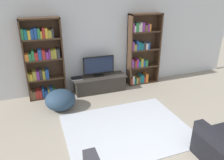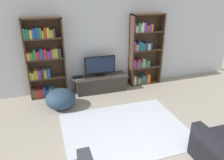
{
  "view_description": "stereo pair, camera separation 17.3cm",
  "coord_description": "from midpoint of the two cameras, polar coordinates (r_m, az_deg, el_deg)",
  "views": [
    {
      "loc": [
        -1.58,
        -1.39,
        2.64
      ],
      "look_at": [
        -0.0,
        2.95,
        0.7
      ],
      "focal_mm": 35.0,
      "sensor_mm": 36.0,
      "label": 1
    },
    {
      "loc": [
        -1.42,
        -1.45,
        2.64
      ],
      "look_at": [
        -0.0,
        2.95,
        0.7
      ],
      "focal_mm": 35.0,
      "sensor_mm": 36.0,
      "label": 2
    }
  ],
  "objects": [
    {
      "name": "laptop",
      "position": [
        5.87,
        -8.07,
        0.52
      ],
      "size": [
        0.3,
        0.25,
        0.03
      ],
      "color": "#B7B7BC",
      "rests_on": "tv_stand"
    },
    {
      "name": "television",
      "position": [
        5.9,
        -2.29,
        3.8
      ],
      "size": [
        0.85,
        0.16,
        0.56
      ],
      "color": "black",
      "rests_on": "tv_stand"
    },
    {
      "name": "bookshelf_left",
      "position": [
        5.72,
        -16.46,
        5.12
      ],
      "size": [
        0.94,
        0.3,
        2.03
      ],
      "color": "#422D1E",
      "rests_on": "ground_plane"
    },
    {
      "name": "tv_stand",
      "position": [
        6.05,
        -2.09,
        -0.89
      ],
      "size": [
        1.45,
        0.5,
        0.42
      ],
      "color": "#332D28",
      "rests_on": "ground_plane"
    },
    {
      "name": "area_rug",
      "position": [
        4.54,
        4.6,
        -12.71
      ],
      "size": [
        2.45,
        1.94,
        0.02
      ],
      "color": "#B2B7C1",
      "rests_on": "ground_plane"
    },
    {
      "name": "beanbag_ottoman",
      "position": [
        5.28,
        -12.34,
        -4.85
      ],
      "size": [
        0.7,
        0.7,
        0.47
      ],
      "primitive_type": "ellipsoid",
      "color": "#23384C",
      "rests_on": "ground_plane"
    },
    {
      "name": "bookshelf_right",
      "position": [
        6.37,
        9.01,
        7.34
      ],
      "size": [
        0.94,
        0.3,
        2.03
      ],
      "color": "#422D1E",
      "rests_on": "ground_plane"
    },
    {
      "name": "wall_back",
      "position": [
        6.0,
        -2.91,
        9.84
      ],
      "size": [
        8.8,
        0.06,
        2.6
      ],
      "color": "silver",
      "rests_on": "ground_plane"
    }
  ]
}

